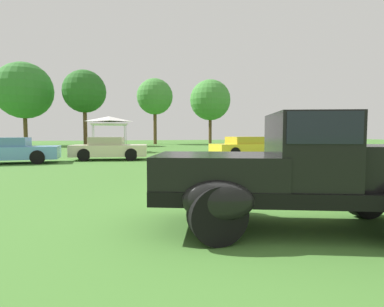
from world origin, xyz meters
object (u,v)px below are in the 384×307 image
(show_car_skyblue, at_px, (10,151))
(show_car_yellow, at_px, (247,147))
(feature_pickup_truck, at_px, (301,171))
(spectator_between_cars, at_px, (306,145))
(show_car_cream, at_px, (109,149))
(canopy_tent_left_field, at_px, (109,120))
(show_car_burgundy, at_px, (314,145))

(show_car_skyblue, distance_m, show_car_yellow, 12.45)
(feature_pickup_truck, xyz_separation_m, show_car_skyblue, (-7.19, 12.14, -0.26))
(feature_pickup_truck, bearing_deg, show_car_yellow, 67.54)
(show_car_skyblue, relative_size, spectator_between_cars, 2.51)
(show_car_cream, distance_m, canopy_tent_left_field, 7.32)
(feature_pickup_truck, bearing_deg, canopy_tent_left_field, 97.53)
(show_car_skyblue, distance_m, show_car_cream, 4.57)
(canopy_tent_left_field, bearing_deg, spectator_between_cars, -55.13)
(show_car_skyblue, xyz_separation_m, show_car_burgundy, (17.92, 1.54, 0.00))
(show_car_yellow, relative_size, canopy_tent_left_field, 1.65)
(feature_pickup_truck, bearing_deg, show_car_burgundy, 51.88)
(show_car_skyblue, xyz_separation_m, spectator_between_cars, (13.01, -4.24, 0.31))
(spectator_between_cars, xyz_separation_m, canopy_tent_left_field, (-8.48, 12.17, 1.51))
(show_car_cream, bearing_deg, show_car_skyblue, -169.42)
(show_car_yellow, bearing_deg, show_car_burgundy, 9.98)
(feature_pickup_truck, xyz_separation_m, show_car_yellow, (5.25, 12.71, -0.26))
(feature_pickup_truck, height_order, spectator_between_cars, feature_pickup_truck)
(show_car_burgundy, xyz_separation_m, spectator_between_cars, (-4.90, -5.77, 0.31))
(feature_pickup_truck, xyz_separation_m, spectator_between_cars, (5.83, 7.90, 0.05))
(feature_pickup_truck, xyz_separation_m, show_car_cream, (-2.69, 12.97, -0.26))
(show_car_burgundy, distance_m, canopy_tent_left_field, 14.94)
(show_car_yellow, bearing_deg, canopy_tent_left_field, 137.07)
(show_car_skyblue, bearing_deg, canopy_tent_left_field, 60.24)
(show_car_yellow, bearing_deg, feature_pickup_truck, -112.46)
(show_car_skyblue, height_order, canopy_tent_left_field, canopy_tent_left_field)
(show_car_cream, bearing_deg, canopy_tent_left_field, 89.67)
(spectator_between_cars, bearing_deg, show_car_yellow, 96.78)
(spectator_between_cars, height_order, canopy_tent_left_field, canopy_tent_left_field)
(feature_pickup_truck, distance_m, spectator_between_cars, 9.81)
(show_car_burgundy, distance_m, spectator_between_cars, 7.58)
(feature_pickup_truck, distance_m, canopy_tent_left_field, 20.30)
(feature_pickup_truck, distance_m, show_car_skyblue, 14.11)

